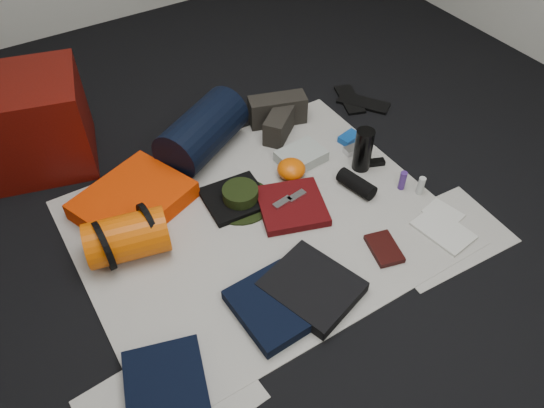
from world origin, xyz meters
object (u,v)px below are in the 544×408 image
red_cabinet (27,124)px  sleeping_pad (133,200)px  stuff_sack (127,237)px  water_bottle (363,150)px  paperback_book (384,249)px  compact_camera (352,150)px  navy_duffel (202,132)px

red_cabinet → sleeping_pad: 0.67m
sleeping_pad → stuff_sack: bearing=-114.9°
water_bottle → paperback_book: 0.56m
sleeping_pad → water_bottle: bearing=-17.7°
compact_camera → paperback_book: compact_camera is taller
stuff_sack → navy_duffel: (0.58, 0.44, 0.03)m
water_bottle → compact_camera: (0.03, 0.12, -0.10)m
red_cabinet → navy_duffel: 0.85m
sleeping_pad → water_bottle: 1.13m
compact_camera → red_cabinet: bearing=151.6°
navy_duffel → water_bottle: bearing=-69.4°
sleeping_pad → paperback_book: size_ratio=2.70×
paperback_book → red_cabinet: bearing=142.9°
compact_camera → sleeping_pad: bearing=170.0°
stuff_sack → water_bottle: (1.20, -0.09, 0.01)m
water_bottle → compact_camera: 0.15m
compact_camera → navy_duffel: bearing=149.1°
stuff_sack → compact_camera: 1.23m
red_cabinet → paperback_book: size_ratio=3.15×
stuff_sack → compact_camera: (1.23, 0.02, -0.08)m
red_cabinet → compact_camera: 1.63m
navy_duffel → paperback_book: size_ratio=2.76×
sleeping_pad → compact_camera: size_ratio=5.60×
navy_duffel → water_bottle: size_ratio=2.15×
water_bottle → compact_camera: bearing=73.4°
red_cabinet → stuff_sack: red_cabinet is taller
red_cabinet → navy_duffel: red_cabinet is taller
sleeping_pad → compact_camera: bearing=-11.6°
paperback_book → stuff_sack: bearing=163.2°
water_bottle → paperback_book: bearing=-118.0°
sleeping_pad → water_bottle: size_ratio=2.11×
sleeping_pad → compact_camera: 1.14m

